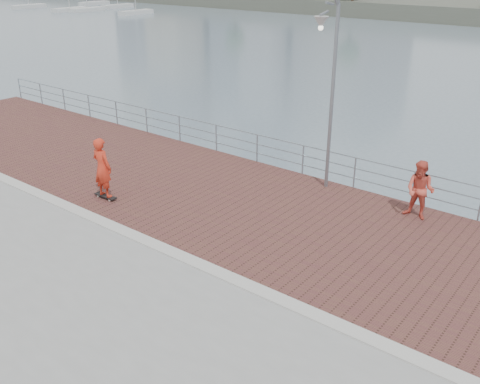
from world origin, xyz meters
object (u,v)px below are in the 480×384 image
Objects in this scene: street_lamp at (328,63)px; skateboarder at (102,168)px; bystander at (420,190)px; guardrail at (328,162)px.

skateboarder is at bearing -136.66° from street_lamp.
skateboarder is at bearing -148.11° from bystander.
guardrail is 3.70m from street_lamp.
street_lamp is 7.80m from skateboarder.
guardrail is 7.66m from skateboarder.
bystander is (8.54, 4.91, -0.17)m from skateboarder.
skateboarder reaches higher than bystander.
guardrail is 21.68× the size of bystander.
guardrail is 19.75× the size of skateboarder.
street_lamp is 3.04× the size of skateboarder.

